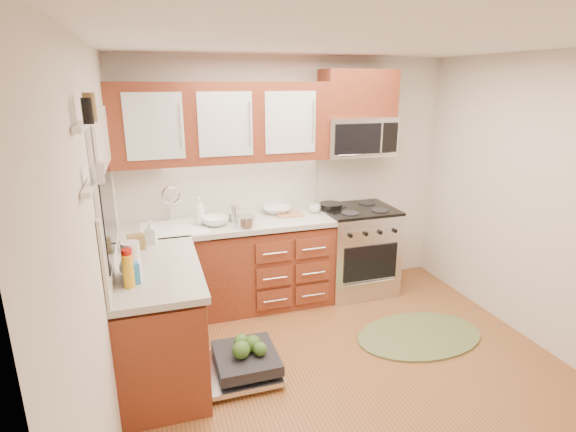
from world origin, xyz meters
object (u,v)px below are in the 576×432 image
object	(u,v)px
stock_pot	(246,222)
bowl_a	(277,210)
range	(357,250)
cup	(315,208)
paper_towel_roll	(131,261)
bowl_b	(215,221)
rug	(419,335)
upper_cabinets	(222,123)
cutting_board	(289,215)
dishwasher	(242,364)
microwave	(357,136)
skillet	(330,206)
sink	(175,240)

from	to	relation	value
stock_pot	bowl_a	distance (m)	0.56
range	cup	distance (m)	0.69
paper_towel_roll	cup	world-z (taller)	paper_towel_roll
bowl_b	rug	bearing A→B (deg)	-31.50
upper_cabinets	cup	world-z (taller)	upper_cabinets
cutting_board	paper_towel_roll	xyz separation A→B (m)	(-1.51, -1.14, 0.13)
upper_cabinets	cutting_board	world-z (taller)	upper_cabinets
bowl_a	dishwasher	bearing A→B (deg)	-117.59
upper_cabinets	rug	size ratio (longest dim) A/B	1.70
rug	cup	bearing A→B (deg)	118.60
microwave	skillet	size ratio (longest dim) A/B	3.03
cutting_board	paper_towel_roll	bearing A→B (deg)	-142.97
dishwasher	paper_towel_roll	size ratio (longest dim) A/B	2.56
upper_cabinets	dishwasher	xyz separation A→B (m)	(-0.13, -1.27, -1.77)
bowl_b	dishwasher	bearing A→B (deg)	-89.86
rug	paper_towel_roll	xyz separation A→B (m)	(-2.42, -0.02, 1.05)
range	microwave	world-z (taller)	microwave
rug	bowl_b	distance (m)	2.19
rug	cutting_board	bearing A→B (deg)	128.99
bowl_b	sink	bearing A→B (deg)	175.54
sink	stock_pot	world-z (taller)	stock_pot
stock_pot	paper_towel_roll	bearing A→B (deg)	-138.29
upper_cabinets	bowl_b	size ratio (longest dim) A/B	7.89
sink	range	bearing A→B (deg)	0.30
cutting_board	microwave	bearing A→B (deg)	5.42
dishwasher	bowl_b	xyz separation A→B (m)	(-0.00, 1.09, 0.87)
upper_cabinets	range	world-z (taller)	upper_cabinets
upper_cabinets	skillet	size ratio (longest dim) A/B	8.16
skillet	cutting_board	distance (m)	0.49
rug	bowl_b	bearing A→B (deg)	148.50
skillet	range	bearing A→B (deg)	-22.24
stock_pot	bowl_a	size ratio (longest dim) A/B	0.65
sink	cup	world-z (taller)	cup
microwave	rug	world-z (taller)	microwave
upper_cabinets	dishwasher	world-z (taller)	upper_cabinets
upper_cabinets	skillet	distance (m)	1.44
rug	cutting_board	world-z (taller)	cutting_board
rug	skillet	xyz separation A→B (m)	(-0.42, 1.18, 0.96)
upper_cabinets	rug	bearing A→B (deg)	-38.22
range	paper_towel_roll	distance (m)	2.60
skillet	rug	bearing A→B (deg)	-70.58
bowl_b	cup	xyz separation A→B (m)	(1.06, 0.10, 0.01)
upper_cabinets	bowl_a	xyz separation A→B (m)	(0.54, 0.03, -0.91)
sink	cutting_board	world-z (taller)	cutting_board
dishwasher	skillet	distance (m)	1.97
upper_cabinets	skillet	world-z (taller)	upper_cabinets
microwave	rug	distance (m)	2.07
rug	bowl_b	xyz separation A→B (m)	(-1.68, 1.03, 0.96)
dishwasher	cutting_board	distance (m)	1.64
paper_towel_roll	bowl_a	distance (m)	1.90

